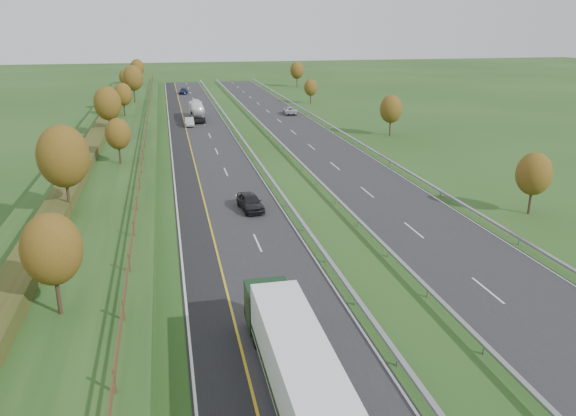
# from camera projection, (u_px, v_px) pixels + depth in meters

# --- Properties ---
(ground) EXTENTS (400.00, 400.00, 0.00)m
(ground) POSITION_uv_depth(u_px,v_px,m) (268.00, 155.00, 77.80)
(ground) COLOR #214418
(ground) RESTS_ON ground
(near_carriageway) EXTENTS (10.50, 200.00, 0.04)m
(near_carriageway) POSITION_uv_depth(u_px,v_px,m) (207.00, 150.00, 80.81)
(near_carriageway) COLOR #242427
(near_carriageway) RESTS_ON ground
(far_carriageway) EXTENTS (10.50, 200.00, 0.04)m
(far_carriageway) POSITION_uv_depth(u_px,v_px,m) (318.00, 145.00, 84.15)
(far_carriageway) COLOR #242427
(far_carriageway) RESTS_ON ground
(hard_shoulder) EXTENTS (3.00, 200.00, 0.04)m
(hard_shoulder) POSITION_uv_depth(u_px,v_px,m) (181.00, 151.00, 80.05)
(hard_shoulder) COLOR black
(hard_shoulder) RESTS_ON ground
(lane_markings) EXTENTS (26.75, 200.00, 0.01)m
(lane_markings) POSITION_uv_depth(u_px,v_px,m) (251.00, 148.00, 81.99)
(lane_markings) COLOR silver
(lane_markings) RESTS_ON near_carriageway
(embankment_left) EXTENTS (12.00, 200.00, 2.00)m
(embankment_left) POSITION_uv_depth(u_px,v_px,m) (113.00, 148.00, 77.87)
(embankment_left) COLOR #214418
(embankment_left) RESTS_ON ground
(hedge_left) EXTENTS (2.20, 180.00, 1.10)m
(hedge_left) POSITION_uv_depth(u_px,v_px,m) (97.00, 137.00, 76.98)
(hedge_left) COLOR #323C18
(hedge_left) RESTS_ON embankment_left
(fence_left) EXTENTS (0.12, 189.06, 1.20)m
(fence_left) POSITION_uv_depth(u_px,v_px,m) (145.00, 135.00, 77.86)
(fence_left) COLOR #422B19
(fence_left) RESTS_ON embankment_left
(median_barrier_near) EXTENTS (0.32, 200.00, 0.71)m
(median_barrier_near) POSITION_uv_depth(u_px,v_px,m) (246.00, 144.00, 81.78)
(median_barrier_near) COLOR #989BA0
(median_barrier_near) RESTS_ON ground
(median_barrier_far) EXTENTS (0.32, 200.00, 0.71)m
(median_barrier_far) POSITION_uv_depth(u_px,v_px,m) (281.00, 143.00, 82.81)
(median_barrier_far) COLOR #989BA0
(median_barrier_far) RESTS_ON ground
(outer_barrier_far) EXTENTS (0.32, 200.00, 0.71)m
(outer_barrier_far) POSITION_uv_depth(u_px,v_px,m) (355.00, 140.00, 85.14)
(outer_barrier_far) COLOR #989BA0
(outer_barrier_far) RESTS_ON ground
(trees_left) EXTENTS (6.64, 164.30, 7.66)m
(trees_left) POSITION_uv_depth(u_px,v_px,m) (110.00, 112.00, 73.14)
(trees_left) COLOR #2D2116
(trees_left) RESTS_ON embankment_left
(trees_far) EXTENTS (8.45, 118.60, 7.12)m
(trees_far) POSITION_uv_depth(u_px,v_px,m) (344.00, 92.00, 112.62)
(trees_far) COLOR #2D2116
(trees_far) RESTS_ON ground
(box_lorry) EXTENTS (2.58, 16.28, 4.06)m
(box_lorry) POSITION_uv_depth(u_px,v_px,m) (296.00, 367.00, 25.93)
(box_lorry) COLOR black
(box_lorry) RESTS_ON near_carriageway
(road_tanker) EXTENTS (2.40, 11.22, 3.46)m
(road_tanker) POSITION_uv_depth(u_px,v_px,m) (197.00, 110.00, 105.95)
(road_tanker) COLOR silver
(road_tanker) RESTS_ON near_carriageway
(car_dark_near) EXTENTS (2.49, 5.02, 1.64)m
(car_dark_near) POSITION_uv_depth(u_px,v_px,m) (250.00, 202.00, 54.71)
(car_dark_near) COLOR black
(car_dark_near) RESTS_ON near_carriageway
(car_silver_mid) EXTENTS (1.59, 4.43, 1.46)m
(car_silver_mid) POSITION_uv_depth(u_px,v_px,m) (189.00, 122.00, 99.75)
(car_silver_mid) COLOR #B1B0B5
(car_silver_mid) RESTS_ON near_carriageway
(car_small_far) EXTENTS (2.52, 4.93, 1.37)m
(car_small_far) POSITION_uv_depth(u_px,v_px,m) (183.00, 91.00, 144.98)
(car_small_far) COLOR #111936
(car_small_far) RESTS_ON near_carriageway
(car_oncoming) EXTENTS (3.01, 5.53, 1.47)m
(car_oncoming) POSITION_uv_depth(u_px,v_px,m) (290.00, 110.00, 112.70)
(car_oncoming) COLOR silver
(car_oncoming) RESTS_ON far_carriageway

